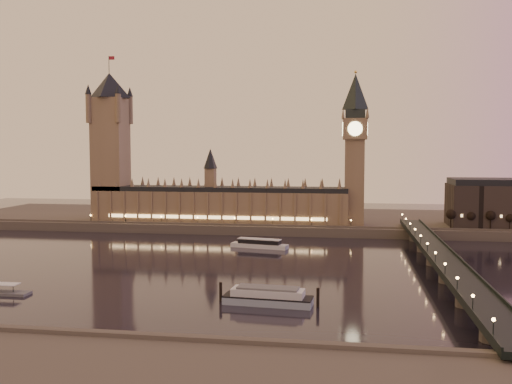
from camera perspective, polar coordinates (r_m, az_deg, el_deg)
ground at (r=280.20m, az=-1.15°, el=-7.50°), size 700.00×700.00×0.00m
far_embankment at (r=438.77m, az=6.53°, el=-2.87°), size 560.00×130.00×6.00m
palace_of_westminster at (r=402.48m, az=-3.75°, el=-0.81°), size 180.00×26.62×52.00m
victoria_tower at (r=425.86m, az=-14.36°, el=5.28°), size 31.68×31.68×118.00m
big_ben at (r=391.14m, az=9.85°, el=5.19°), size 17.68×17.68×104.00m
westminster_bridge at (r=278.28m, az=17.89°, el=-6.63°), size 13.20×260.00×15.30m
bare_tree_0 at (r=387.02m, az=18.72°, el=-2.28°), size 5.67×5.67×11.53m
bare_tree_1 at (r=389.42m, az=20.59°, el=-2.29°), size 5.67×5.67×11.53m
bare_tree_2 at (r=392.22m, az=22.44°, el=-2.30°), size 5.67×5.67×11.53m
bare_tree_3 at (r=395.43m, az=24.26°, el=-2.30°), size 5.67×5.67×11.53m
cruise_boat_a at (r=333.34m, az=0.35°, el=-5.20°), size 34.46×13.81×5.39m
moored_barge at (r=213.76m, az=1.20°, el=-10.41°), size 37.92×11.83×6.97m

